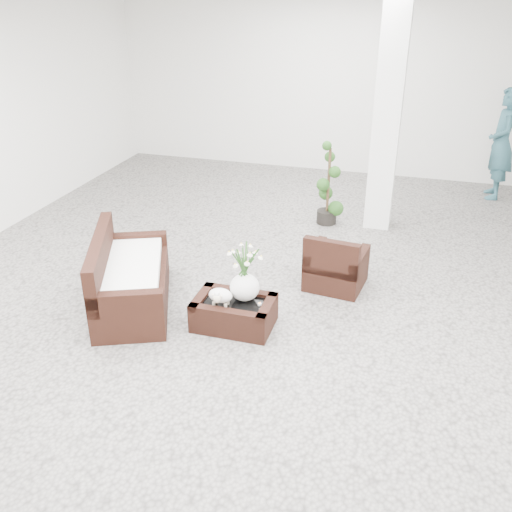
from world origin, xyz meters
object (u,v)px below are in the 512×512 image
(coffee_table, at_px, (234,314))
(topiary, at_px, (328,184))
(loveseat, at_px, (131,272))
(armchair, at_px, (337,259))

(coffee_table, distance_m, topiary, 3.42)
(topiary, bearing_deg, loveseat, -119.00)
(armchair, relative_size, loveseat, 0.44)
(loveseat, bearing_deg, topiary, -52.28)
(loveseat, relative_size, topiary, 1.27)
(armchair, xyz_separation_m, topiary, (-0.49, 2.06, 0.29))
(coffee_table, height_order, armchair, armchair)
(coffee_table, relative_size, loveseat, 0.53)
(coffee_table, xyz_separation_m, topiary, (0.48, 3.35, 0.52))
(armchair, bearing_deg, loveseat, 34.59)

